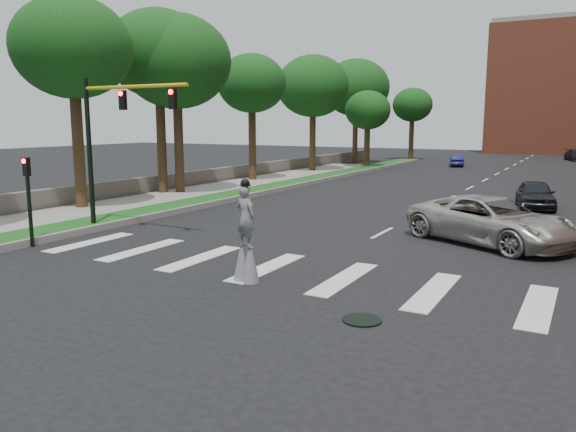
{
  "coord_description": "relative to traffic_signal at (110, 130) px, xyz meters",
  "views": [
    {
      "loc": [
        7.36,
        -13.49,
        4.47
      ],
      "look_at": [
        -0.53,
        0.95,
        1.7
      ],
      "focal_mm": 35.0,
      "sensor_mm": 36.0,
      "label": 1
    }
  ],
  "objects": [
    {
      "name": "suv_crossing",
      "position": [
        13.98,
        4.94,
        -3.27
      ],
      "size": [
        6.95,
        5.55,
        1.76
      ],
      "primitive_type": "imported",
      "rotation": [
        0.0,
        0.0,
        1.08
      ],
      "color": "beige",
      "rests_on": "ground"
    },
    {
      "name": "tree_6",
      "position": [
        -2.08,
        34.43,
        1.34
      ],
      "size": [
        4.31,
        4.31,
        7.39
      ],
      "color": "#352515",
      "rests_on": "ground"
    },
    {
      "name": "grass_median",
      "position": [
        -1.72,
        17.0,
        -4.03
      ],
      "size": [
        2.0,
        60.0,
        0.25
      ],
      "primitive_type": "cube",
      "color": "#154C19",
      "rests_on": "ground"
    },
    {
      "name": "tree_8",
      "position": [
        -5.34,
        10.69,
        3.85
      ],
      "size": [
        6.61,
        6.61,
        10.85
      ],
      "color": "#352515",
      "rests_on": "ground"
    },
    {
      "name": "car_far",
      "position": [
        15.2,
        56.92,
        -3.52
      ],
      "size": [
        3.03,
        4.69,
        1.26
      ],
      "primitive_type": "imported",
      "rotation": [
        0.0,
        0.0,
        0.31
      ],
      "color": "black",
      "rests_on": "ground"
    },
    {
      "name": "car_near",
      "position": [
        14.56,
        15.23,
        -3.43
      ],
      "size": [
        2.53,
        4.51,
        1.45
      ],
      "primitive_type": "imported",
      "rotation": [
        0.0,
        0.0,
        0.2
      ],
      "color": "black",
      "rests_on": "ground"
    },
    {
      "name": "ground_plane",
      "position": [
        9.78,
        -3.0,
        -4.15
      ],
      "size": [
        160.0,
        160.0,
        0.0
      ],
      "primitive_type": "plane",
      "color": "black",
      "rests_on": "ground"
    },
    {
      "name": "median_curb",
      "position": [
        -0.67,
        17.0,
        -4.01
      ],
      "size": [
        0.2,
        60.0,
        0.28
      ],
      "primitive_type": "cube",
      "color": "gray",
      "rests_on": "ground"
    },
    {
      "name": "sidewalk_left",
      "position": [
        -4.72,
        7.0,
        -4.06
      ],
      "size": [
        4.0,
        60.0,
        0.18
      ],
      "primitive_type": "cube",
      "color": "gray",
      "rests_on": "ground"
    },
    {
      "name": "tree_1",
      "position": [
        -5.7,
        3.33,
        3.84
      ],
      "size": [
        5.82,
        5.82,
        10.52
      ],
      "color": "#352515",
      "rests_on": "ground"
    },
    {
      "name": "tree_3",
      "position": [
        -5.47,
        19.34,
        3.04
      ],
      "size": [
        5.07,
        5.07,
        9.42
      ],
      "color": "#352515",
      "rests_on": "ground"
    },
    {
      "name": "tree_5",
      "position": [
        -5.82,
        40.7,
        3.88
      ],
      "size": [
        7.11,
        7.11,
        11.08
      ],
      "color": "#352515",
      "rests_on": "ground"
    },
    {
      "name": "traffic_signal",
      "position": [
        0.0,
        0.0,
        0.0
      ],
      "size": [
        5.3,
        0.23,
        6.2
      ],
      "color": "black",
      "rests_on": "ground"
    },
    {
      "name": "tree_2",
      "position": [
        -6.13,
        10.02,
        4.25
      ],
      "size": [
        6.17,
        6.17,
        11.07
      ],
      "color": "#352515",
      "rests_on": "ground"
    },
    {
      "name": "manhole",
      "position": [
        12.78,
        -5.0,
        -4.13
      ],
      "size": [
        0.9,
        0.9,
        0.04
      ],
      "primitive_type": "cylinder",
      "color": "black",
      "rests_on": "ground"
    },
    {
      "name": "stone_wall",
      "position": [
        -7.22,
        19.0,
        -3.6
      ],
      "size": [
        0.5,
        56.0,
        1.1
      ],
      "primitive_type": "cube",
      "color": "#5B554E",
      "rests_on": "ground"
    },
    {
      "name": "car_mid",
      "position": [
        4.85,
        41.66,
        -3.57
      ],
      "size": [
        2.09,
        3.72,
        1.16
      ],
      "primitive_type": "imported",
      "rotation": [
        0.0,
        0.0,
        3.4
      ],
      "color": "navy",
      "rests_on": "ground"
    },
    {
      "name": "stilt_performer",
      "position": [
        8.72,
        -3.55,
        -3.0
      ],
      "size": [
        0.83,
        0.59,
        2.92
      ],
      "rotation": [
        0.0,
        0.0,
        2.93
      ],
      "color": "#352515",
      "rests_on": "ground"
    },
    {
      "name": "tree_7",
      "position": [
        -2.02,
        48.89,
        2.2
      ],
      "size": [
        4.61,
        4.61,
        8.39
      ],
      "color": "#352515",
      "rests_on": "ground"
    },
    {
      "name": "tree_4",
      "position": [
        -5.1,
        28.8,
        3.37
      ],
      "size": [
        6.36,
        6.36,
        10.26
      ],
      "color": "#352515",
      "rests_on": "ground"
    },
    {
      "name": "secondary_signal",
      "position": [
        -0.52,
        -3.5,
        -2.2
      ],
      "size": [
        0.25,
        0.21,
        3.23
      ],
      "color": "black",
      "rests_on": "ground"
    }
  ]
}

